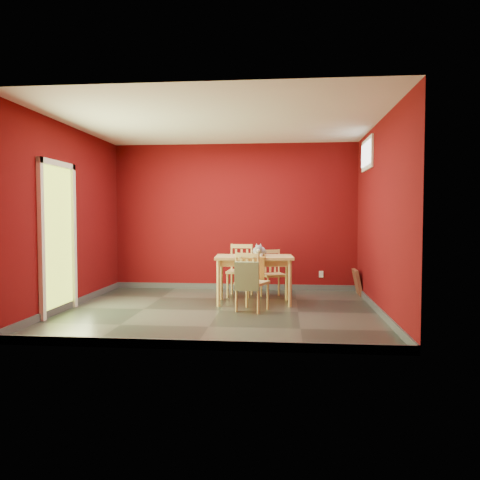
# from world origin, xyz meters

# --- Properties ---
(ground) EXTENTS (4.50, 4.50, 0.00)m
(ground) POSITION_xyz_m (0.00, 0.00, 0.00)
(ground) COLOR #2D342D
(ground) RESTS_ON ground
(room_shell) EXTENTS (4.50, 4.50, 4.50)m
(room_shell) POSITION_xyz_m (0.00, 0.00, 0.05)
(room_shell) COLOR #58090B
(room_shell) RESTS_ON ground
(doorway) EXTENTS (0.06, 1.01, 2.13)m
(doorway) POSITION_xyz_m (-2.23, -0.40, 1.12)
(doorway) COLOR #B7D838
(doorway) RESTS_ON ground
(window) EXTENTS (0.05, 0.90, 0.50)m
(window) POSITION_xyz_m (2.23, 1.00, 2.35)
(window) COLOR white
(window) RESTS_ON room_shell
(outlet_plate) EXTENTS (0.08, 0.02, 0.12)m
(outlet_plate) POSITION_xyz_m (1.60, 1.99, 0.30)
(outlet_plate) COLOR silver
(outlet_plate) RESTS_ON room_shell
(dining_table) EXTENTS (1.24, 0.78, 0.75)m
(dining_table) POSITION_xyz_m (0.46, 0.60, 0.65)
(dining_table) COLOR tan
(dining_table) RESTS_ON ground
(table_runner) EXTENTS (0.40, 0.75, 0.37)m
(table_runner) POSITION_xyz_m (0.46, 0.48, 0.69)
(table_runner) COLOR #A36D2A
(table_runner) RESTS_ON dining_table
(chair_far_left) EXTENTS (0.45, 0.45, 0.88)m
(chair_far_left) POSITION_xyz_m (0.18, 1.27, 0.45)
(chair_far_left) COLOR tan
(chair_far_left) RESTS_ON ground
(chair_far_right) EXTENTS (0.49, 0.49, 0.80)m
(chair_far_right) POSITION_xyz_m (0.73, 1.19, 0.41)
(chair_far_right) COLOR tan
(chair_far_right) RESTS_ON ground
(chair_near) EXTENTS (0.51, 0.51, 0.85)m
(chair_near) POSITION_xyz_m (0.45, -0.01, 0.43)
(chair_near) COLOR tan
(chair_near) RESTS_ON ground
(tote_bag) EXTENTS (0.34, 0.20, 0.47)m
(tote_bag) POSITION_xyz_m (0.41, -0.21, 0.53)
(tote_bag) COLOR #7C9660
(tote_bag) RESTS_ON chair_near
(cat) EXTENTS (0.35, 0.47, 0.21)m
(cat) POSITION_xyz_m (0.54, 0.58, 0.85)
(cat) COLOR slate
(cat) RESTS_ON table_runner
(picture_frame) EXTENTS (0.15, 0.44, 0.44)m
(picture_frame) POSITION_xyz_m (2.19, 1.57, 0.22)
(picture_frame) COLOR brown
(picture_frame) RESTS_ON ground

